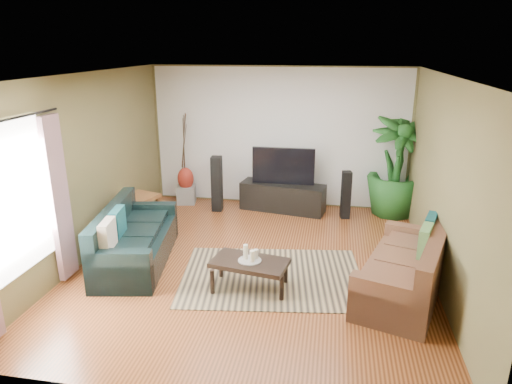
% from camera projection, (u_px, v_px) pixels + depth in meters
% --- Properties ---
extents(floor, '(5.50, 5.50, 0.00)m').
position_uv_depth(floor, '(254.00, 264.00, 6.70)').
color(floor, '#974E27').
rests_on(floor, ground).
extents(ceiling, '(5.50, 5.50, 0.00)m').
position_uv_depth(ceiling, '(253.00, 75.00, 5.87)').
color(ceiling, white).
rests_on(ceiling, ground).
extents(wall_back, '(5.00, 0.00, 5.00)m').
position_uv_depth(wall_back, '(279.00, 137.00, 8.86)').
color(wall_back, brown).
rests_on(wall_back, ground).
extents(wall_front, '(5.00, 0.00, 5.00)m').
position_uv_depth(wall_front, '(194.00, 268.00, 3.71)').
color(wall_front, brown).
rests_on(wall_front, ground).
extents(wall_left, '(0.00, 5.50, 5.50)m').
position_uv_depth(wall_left, '(86.00, 168.00, 6.69)').
color(wall_left, brown).
rests_on(wall_left, ground).
extents(wall_right, '(0.00, 5.50, 5.50)m').
position_uv_depth(wall_right, '(444.00, 185.00, 5.88)').
color(wall_right, brown).
rests_on(wall_right, ground).
extents(backwall_panel, '(4.90, 0.00, 4.90)m').
position_uv_depth(backwall_panel, '(278.00, 137.00, 8.85)').
color(backwall_panel, white).
rests_on(backwall_panel, ground).
extents(window_pane, '(0.00, 1.80, 1.80)m').
position_uv_depth(window_pane, '(14.00, 199.00, 5.18)').
color(window_pane, white).
rests_on(window_pane, ground).
extents(curtain_far, '(0.08, 0.35, 2.20)m').
position_uv_depth(curtain_far, '(59.00, 199.00, 5.95)').
color(curtain_far, gray).
rests_on(curtain_far, ground).
extents(curtain_rod, '(0.03, 1.90, 0.03)m').
position_uv_depth(curtain_rod, '(4.00, 121.00, 4.89)').
color(curtain_rod, black).
rests_on(curtain_rod, ground).
extents(sofa_left, '(1.17, 2.11, 0.85)m').
position_uv_depth(sofa_left, '(136.00, 235.00, 6.65)').
color(sofa_left, black).
rests_on(sofa_left, floor).
extents(sofa_right, '(1.43, 2.12, 0.85)m').
position_uv_depth(sofa_right, '(404.00, 263.00, 5.80)').
color(sofa_right, brown).
rests_on(sofa_right, floor).
extents(area_rug, '(2.69, 2.07, 0.01)m').
position_uv_depth(area_rug, '(272.00, 277.00, 6.33)').
color(area_rug, '#9D885C').
rests_on(area_rug, floor).
extents(coffee_table, '(1.06, 0.70, 0.40)m').
position_uv_depth(coffee_table, '(250.00, 275.00, 5.98)').
color(coffee_table, black).
rests_on(coffee_table, floor).
extents(candle_tray, '(0.30, 0.30, 0.01)m').
position_uv_depth(candle_tray, '(250.00, 260.00, 5.92)').
color(candle_tray, gray).
rests_on(candle_tray, coffee_table).
extents(candle_tall, '(0.06, 0.06, 0.20)m').
position_uv_depth(candle_tall, '(246.00, 252.00, 5.92)').
color(candle_tall, '#EDE6C8').
rests_on(candle_tall, candle_tray).
extents(candle_mid, '(0.06, 0.06, 0.15)m').
position_uv_depth(candle_mid, '(252.00, 256.00, 5.85)').
color(candle_mid, white).
rests_on(candle_mid, candle_tray).
extents(candle_short, '(0.06, 0.06, 0.12)m').
position_uv_depth(candle_short, '(256.00, 254.00, 5.94)').
color(candle_short, beige).
rests_on(candle_short, candle_tray).
extents(tv_stand, '(1.67, 0.76, 0.54)m').
position_uv_depth(tv_stand, '(283.00, 197.00, 8.78)').
color(tv_stand, black).
rests_on(tv_stand, floor).
extents(television, '(1.18, 0.06, 0.70)m').
position_uv_depth(television, '(283.00, 166.00, 8.61)').
color(television, black).
rests_on(television, tv_stand).
extents(speaker_left, '(0.20, 0.22, 1.07)m').
position_uv_depth(speaker_left, '(217.00, 184.00, 8.71)').
color(speaker_left, black).
rests_on(speaker_left, floor).
extents(speaker_right, '(0.19, 0.20, 0.89)m').
position_uv_depth(speaker_right, '(346.00, 195.00, 8.35)').
color(speaker_right, black).
rests_on(speaker_right, floor).
extents(potted_plant, '(1.27, 1.27, 1.87)m').
position_uv_depth(potted_plant, '(396.00, 166.00, 8.39)').
color(potted_plant, '#1B511B').
rests_on(potted_plant, floor).
extents(plant_pot, '(0.34, 0.34, 0.27)m').
position_uv_depth(plant_pot, '(392.00, 207.00, 8.64)').
color(plant_pot, black).
rests_on(plant_pot, floor).
extents(pedestal, '(0.41, 0.41, 0.35)m').
position_uv_depth(pedestal, '(186.00, 194.00, 9.23)').
color(pedestal, '#999996').
rests_on(pedestal, floor).
extents(vase, '(0.32, 0.32, 0.45)m').
position_uv_depth(vase, '(186.00, 179.00, 9.13)').
color(vase, maroon).
rests_on(vase, pedestal).
extents(side_table, '(0.69, 0.69, 0.57)m').
position_uv_depth(side_table, '(141.00, 211.00, 8.01)').
color(side_table, brown).
rests_on(side_table, floor).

